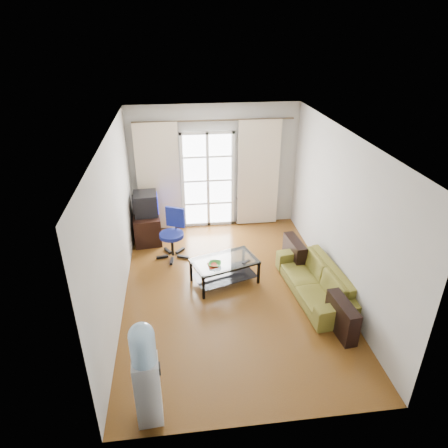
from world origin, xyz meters
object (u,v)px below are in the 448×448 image
(crt_tv, at_px, (145,204))
(water_cooler, at_px, (146,372))
(sofa, at_px, (315,281))
(task_chair, at_px, (173,243))
(tv_stand, at_px, (147,227))
(coffee_table, at_px, (225,268))

(crt_tv, distance_m, water_cooler, 4.39)
(sofa, distance_m, water_cooler, 3.41)
(crt_tv, relative_size, task_chair, 0.56)
(sofa, height_order, tv_stand, tv_stand)
(coffee_table, relative_size, task_chair, 1.29)
(crt_tv, bearing_deg, tv_stand, -96.15)
(coffee_table, height_order, crt_tv, crt_tv)
(sofa, bearing_deg, water_cooler, -57.83)
(task_chair, distance_m, water_cooler, 3.67)
(coffee_table, distance_m, tv_stand, 2.26)
(tv_stand, distance_m, water_cooler, 4.39)
(tv_stand, relative_size, task_chair, 0.83)
(sofa, height_order, coffee_table, sofa)
(sofa, xyz_separation_m, coffee_table, (-1.47, 0.54, 0.02))
(tv_stand, height_order, task_chair, task_chair)
(coffee_table, height_order, task_chair, task_chair)
(coffee_table, xyz_separation_m, task_chair, (-0.89, 1.01, -0.00))
(crt_tv, xyz_separation_m, water_cooler, (0.23, -4.39, -0.09))
(coffee_table, xyz_separation_m, water_cooler, (-1.20, -2.62, 0.45))
(task_chair, bearing_deg, water_cooler, -70.09)
(task_chair, bearing_deg, crt_tv, 149.82)
(coffee_table, bearing_deg, task_chair, 131.50)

